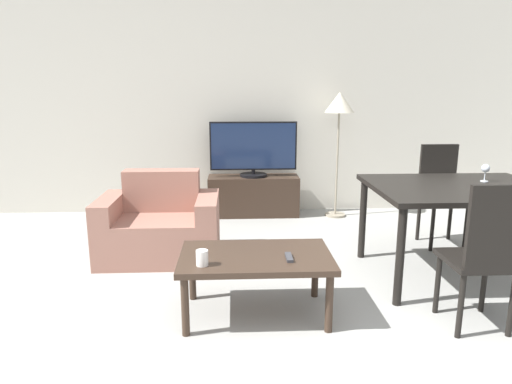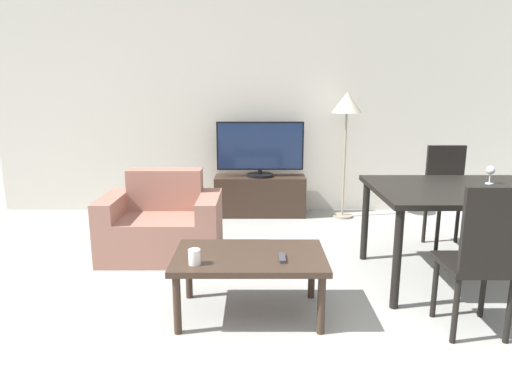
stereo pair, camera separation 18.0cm
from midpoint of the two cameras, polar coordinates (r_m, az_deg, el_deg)
name	(u,v)px [view 1 (the left image)]	position (r m, az deg, el deg)	size (l,w,h in m)	color
wall_back	(269,102)	(5.63, 0.68, 11.24)	(6.83, 0.06, 2.70)	silver
armchair	(160,227)	(4.25, -13.09, -4.30)	(1.05, 0.69, 0.77)	#9E6B5B
tv_stand	(253,196)	(5.52, -1.26, -0.46)	(1.08, 0.37, 0.48)	#38281E
tv	(253,149)	(5.41, -1.29, 5.38)	(1.03, 0.32, 0.65)	black
coffee_table	(256,261)	(3.08, -1.72, -8.69)	(1.01, 0.62, 0.43)	#38281E
dining_table	(460,195)	(3.91, 22.93, -0.40)	(1.38, 1.06, 0.76)	black
dining_chair_near	(486,251)	(3.12, 25.30, -6.73)	(0.40, 0.40, 0.97)	black
dining_chair_far	(441,190)	(4.79, 21.09, 0.21)	(0.40, 0.40, 0.97)	black
floor_lamp	(339,110)	(5.39, 9.43, 10.13)	(0.34, 0.34, 1.47)	gray
remote_primary	(289,257)	(2.99, 2.41, -8.18)	(0.04, 0.15, 0.02)	#38383D
cup_white_near	(202,258)	(2.90, -8.54, -8.16)	(0.08, 0.08, 0.10)	white
wine_glass_left	(485,169)	(4.13, 25.65, 2.55)	(0.07, 0.07, 0.15)	silver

